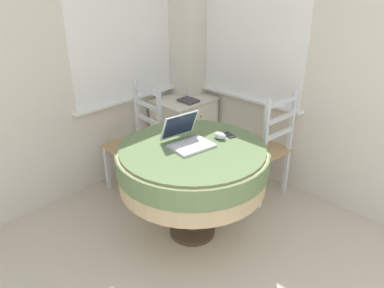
{
  "coord_description": "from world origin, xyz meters",
  "views": [
    {
      "loc": [
        -0.71,
        0.36,
        1.93
      ],
      "look_at": [
        1.16,
        2.17,
        0.68
      ],
      "focal_mm": 35.0,
      "sensor_mm": 36.0,
      "label": 1
    }
  ],
  "objects_px": {
    "laptop": "(187,139)",
    "dining_chair_near_back_window": "(137,143)",
    "computer_mouse": "(220,136)",
    "book_on_cabinet": "(188,101)",
    "round_dining_table": "(193,164)",
    "corner_cabinet": "(184,130)",
    "cell_phone": "(229,135)",
    "dining_chair_near_right_window": "(264,149)"
  },
  "relations": [
    {
      "from": "laptop",
      "to": "dining_chair_near_back_window",
      "type": "bearing_deg",
      "value": 80.4
    },
    {
      "from": "computer_mouse",
      "to": "book_on_cabinet",
      "type": "height_order",
      "value": "computer_mouse"
    },
    {
      "from": "book_on_cabinet",
      "to": "round_dining_table",
      "type": "bearing_deg",
      "value": -133.98
    },
    {
      "from": "dining_chair_near_back_window",
      "to": "corner_cabinet",
      "type": "bearing_deg",
      "value": 6.94
    },
    {
      "from": "computer_mouse",
      "to": "dining_chair_near_back_window",
      "type": "height_order",
      "value": "dining_chair_near_back_window"
    },
    {
      "from": "computer_mouse",
      "to": "corner_cabinet",
      "type": "distance_m",
      "value": 1.21
    },
    {
      "from": "computer_mouse",
      "to": "corner_cabinet",
      "type": "height_order",
      "value": "computer_mouse"
    },
    {
      "from": "cell_phone",
      "to": "computer_mouse",
      "type": "bearing_deg",
      "value": 174.08
    },
    {
      "from": "round_dining_table",
      "to": "cell_phone",
      "type": "xyz_separation_m",
      "value": [
        0.34,
        -0.06,
        0.15
      ]
    },
    {
      "from": "cell_phone",
      "to": "dining_chair_near_back_window",
      "type": "bearing_deg",
      "value": 102.7
    },
    {
      "from": "book_on_cabinet",
      "to": "computer_mouse",
      "type": "bearing_deg",
      "value": -122.25
    },
    {
      "from": "laptop",
      "to": "dining_chair_near_back_window",
      "type": "relative_size",
      "value": 0.35
    },
    {
      "from": "corner_cabinet",
      "to": "laptop",
      "type": "bearing_deg",
      "value": -133.76
    },
    {
      "from": "laptop",
      "to": "corner_cabinet",
      "type": "bearing_deg",
      "value": 46.24
    },
    {
      "from": "dining_chair_near_back_window",
      "to": "dining_chair_near_right_window",
      "type": "distance_m",
      "value": 1.14
    },
    {
      "from": "laptop",
      "to": "dining_chair_near_right_window",
      "type": "height_order",
      "value": "dining_chair_near_right_window"
    },
    {
      "from": "dining_chair_near_back_window",
      "to": "dining_chair_near_right_window",
      "type": "relative_size",
      "value": 1.0
    },
    {
      "from": "computer_mouse",
      "to": "cell_phone",
      "type": "xyz_separation_m",
      "value": [
        0.09,
        -0.01,
        -0.02
      ]
    },
    {
      "from": "dining_chair_near_back_window",
      "to": "computer_mouse",
      "type": "bearing_deg",
      "value": -83.04
    },
    {
      "from": "corner_cabinet",
      "to": "dining_chair_near_back_window",
      "type": "bearing_deg",
      "value": -173.06
    },
    {
      "from": "round_dining_table",
      "to": "computer_mouse",
      "type": "bearing_deg",
      "value": -10.77
    },
    {
      "from": "dining_chair_near_right_window",
      "to": "corner_cabinet",
      "type": "relative_size",
      "value": 1.43
    },
    {
      "from": "book_on_cabinet",
      "to": "cell_phone",
      "type": "bearing_deg",
      "value": -117.39
    },
    {
      "from": "dining_chair_near_back_window",
      "to": "corner_cabinet",
      "type": "distance_m",
      "value": 0.71
    },
    {
      "from": "cell_phone",
      "to": "corner_cabinet",
      "type": "distance_m",
      "value": 1.17
    },
    {
      "from": "dining_chair_near_right_window",
      "to": "book_on_cabinet",
      "type": "relative_size",
      "value": 5.42
    },
    {
      "from": "book_on_cabinet",
      "to": "dining_chair_near_right_window",
      "type": "bearing_deg",
      "value": -87.3
    },
    {
      "from": "dining_chair_near_right_window",
      "to": "computer_mouse",
      "type": "bearing_deg",
      "value": 178.09
    },
    {
      "from": "dining_chair_near_back_window",
      "to": "book_on_cabinet",
      "type": "distance_m",
      "value": 0.7
    },
    {
      "from": "laptop",
      "to": "corner_cabinet",
      "type": "height_order",
      "value": "laptop"
    },
    {
      "from": "round_dining_table",
      "to": "computer_mouse",
      "type": "height_order",
      "value": "computer_mouse"
    },
    {
      "from": "round_dining_table",
      "to": "laptop",
      "type": "relative_size",
      "value": 3.18
    },
    {
      "from": "cell_phone",
      "to": "corner_cabinet",
      "type": "bearing_deg",
      "value": 63.26
    },
    {
      "from": "dining_chair_near_right_window",
      "to": "corner_cabinet",
      "type": "bearing_deg",
      "value": 90.45
    },
    {
      "from": "round_dining_table",
      "to": "book_on_cabinet",
      "type": "height_order",
      "value": "round_dining_table"
    },
    {
      "from": "computer_mouse",
      "to": "corner_cabinet",
      "type": "bearing_deg",
      "value": 58.81
    },
    {
      "from": "laptop",
      "to": "computer_mouse",
      "type": "height_order",
      "value": "laptop"
    },
    {
      "from": "dining_chair_near_right_window",
      "to": "round_dining_table",
      "type": "bearing_deg",
      "value": 175.46
    },
    {
      "from": "laptop",
      "to": "book_on_cabinet",
      "type": "bearing_deg",
      "value": 44.16
    },
    {
      "from": "dining_chair_near_back_window",
      "to": "book_on_cabinet",
      "type": "xyz_separation_m",
      "value": [
        0.66,
        -0.01,
        0.24
      ]
    },
    {
      "from": "laptop",
      "to": "dining_chair_near_back_window",
      "type": "distance_m",
      "value": 0.85
    },
    {
      "from": "laptop",
      "to": "book_on_cabinet",
      "type": "relative_size",
      "value": 1.88
    }
  ]
}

